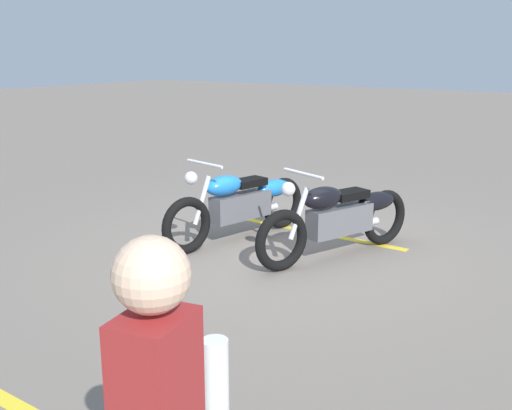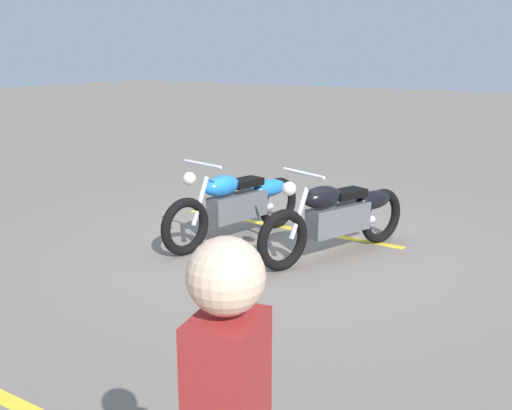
# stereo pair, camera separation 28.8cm
# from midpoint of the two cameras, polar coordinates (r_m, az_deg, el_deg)

# --- Properties ---
(ground_plane) EXTENTS (60.00, 60.00, 0.00)m
(ground_plane) POSITION_cam_midpoint_polar(r_m,az_deg,el_deg) (7.29, 1.28, -4.01)
(ground_plane) COLOR slate
(motorcycle_bright_foreground) EXTENTS (2.20, 0.72, 1.04)m
(motorcycle_bright_foreground) POSITION_cam_midpoint_polar(r_m,az_deg,el_deg) (7.50, -2.79, 0.20)
(motorcycle_bright_foreground) COLOR black
(motorcycle_bright_foreground) RESTS_ON ground
(motorcycle_dark_foreground) EXTENTS (2.13, 0.90, 1.04)m
(motorcycle_dark_foreground) POSITION_cam_midpoint_polar(r_m,az_deg,el_deg) (6.97, 6.55, -0.98)
(motorcycle_dark_foreground) COLOR black
(motorcycle_dark_foreground) RESTS_ON ground
(parking_stripe_near) EXTENTS (0.17, 3.20, 0.01)m
(parking_stripe_near) POSITION_cam_midpoint_polar(r_m,az_deg,el_deg) (8.10, 1.91, -2.11)
(parking_stripe_near) COLOR yellow
(parking_stripe_near) RESTS_ON ground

